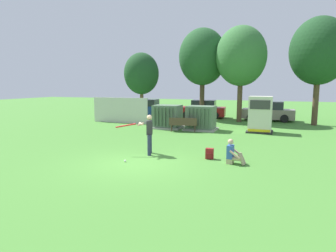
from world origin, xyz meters
TOP-DOWN VIEW (x-y plane):
  - ground_plane at (0.00, 0.00)m, footprint 96.00×96.00m
  - fence_panel at (-6.86, 10.50)m, footprint 4.80×0.12m
  - transformer_west at (-2.26, 9.06)m, footprint 2.10×1.70m
  - transformer_mid_west at (0.14, 9.10)m, footprint 2.10×1.70m
  - generator_enclosure at (3.90, 9.49)m, footprint 1.60×1.40m
  - park_bench at (-0.74, 7.92)m, footprint 1.84×0.73m
  - batter at (-0.24, 1.53)m, footprint 1.58×0.85m
  - sports_ball at (-0.55, 0.00)m, footprint 0.09×0.09m
  - seated_spectator at (3.46, 1.29)m, footprint 0.74×0.57m
  - backpack at (2.45, 1.68)m, footprint 0.33×0.28m
  - tree_left at (-6.34, 13.37)m, footprint 3.02×3.02m
  - tree_center_left at (-1.44, 15.41)m, footprint 4.11×4.11m
  - tree_center_right at (1.92, 14.62)m, footprint 4.02×4.02m
  - tree_right at (7.50, 14.53)m, footprint 4.15×4.15m
  - parked_car_leftmost at (-7.16, 15.87)m, footprint 4.33×2.20m
  - parked_car_left_of_center at (-1.64, 16.45)m, footprint 4.35×2.23m
  - parked_car_right_of_center at (4.15, 16.13)m, footprint 4.21×1.94m

SIDE VIEW (x-z plane):
  - ground_plane at x=0.00m, z-range 0.00..0.00m
  - sports_ball at x=-0.55m, z-range 0.00..0.09m
  - backpack at x=2.45m, z-range -0.01..0.43m
  - seated_spectator at x=3.46m, z-range -0.11..0.86m
  - park_bench at x=-0.74m, z-range 0.08..0.99m
  - parked_car_leftmost at x=-7.16m, z-range -0.06..1.56m
  - parked_car_left_of_center at x=-1.64m, z-range -0.06..1.56m
  - parked_car_right_of_center at x=4.15m, z-range -0.06..1.56m
  - transformer_west at x=-2.26m, z-range -0.02..1.60m
  - transformer_mid_west at x=0.14m, z-range -0.02..1.60m
  - batter at x=-0.24m, z-range 0.11..1.85m
  - fence_panel at x=-6.86m, z-range 0.00..2.00m
  - generator_enclosure at x=3.90m, z-range -0.01..2.29m
  - tree_left at x=-6.34m, z-range 1.07..6.84m
  - tree_center_right at x=1.92m, z-range 1.43..9.11m
  - tree_center_left at x=-1.44m, z-range 1.46..9.31m
  - tree_right at x=7.50m, z-range 1.47..9.40m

